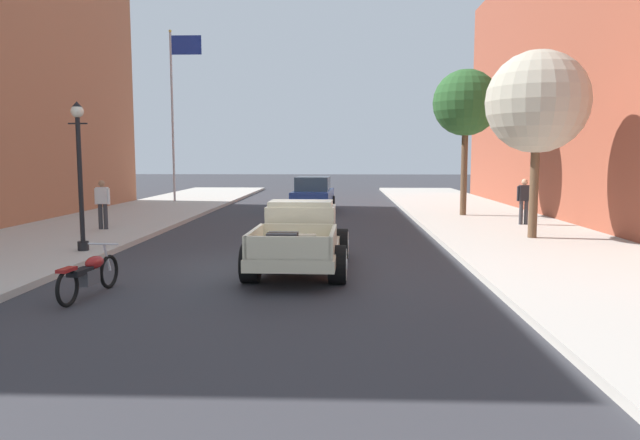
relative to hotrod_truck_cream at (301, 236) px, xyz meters
The scene contains 11 objects.
ground_plane 0.98m from the hotrod_truck_cream, behind, with size 140.00×140.00×0.00m, color #333338.
sidewalk_right 6.66m from the hotrod_truck_cream, ahead, with size 5.50×64.00×0.15m, color #B7B2A8.
hotrod_truck_cream is the anchor object (origin of this frame).
motorcycle_parked 4.74m from the hotrod_truck_cream, 142.00° to the right, with size 0.62×2.12×0.93m.
car_background_blue 13.95m from the hotrod_truck_cream, 91.68° to the left, with size 2.02×4.37×1.65m.
pedestrian_sidewalk_left 9.23m from the hotrod_truck_cream, 140.51° to the left, with size 0.53×0.22×1.65m.
pedestrian_sidewalk_right 10.83m from the hotrod_truck_cream, 46.02° to the left, with size 0.53×0.22×1.65m.
street_lamp_near 6.22m from the hotrod_truck_cream, 166.00° to the left, with size 0.50×0.32×3.85m.
flagpole 20.44m from the hotrod_truck_cream, 113.83° to the left, with size 1.74×0.16×9.16m.
street_tree_nearest 8.71m from the hotrod_truck_cream, 32.86° to the left, with size 3.02×3.02×5.57m.
street_tree_second 13.26m from the hotrod_truck_cream, 61.51° to the left, with size 2.71×2.71×6.00m.
Camera 1 is at (1.58, -13.34, 2.61)m, focal length 32.58 mm.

